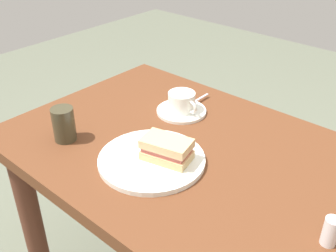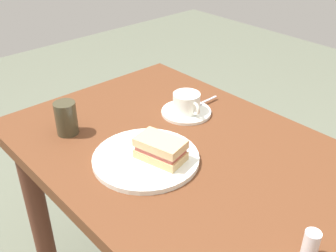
{
  "view_description": "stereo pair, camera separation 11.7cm",
  "coord_description": "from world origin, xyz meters",
  "px_view_note": "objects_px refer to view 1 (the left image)",
  "views": [
    {
      "loc": [
        0.5,
        -0.73,
        1.35
      ],
      "look_at": [
        -0.16,
        0.02,
        0.74
      ],
      "focal_mm": 42.86,
      "sensor_mm": 36.0,
      "label": 1
    },
    {
      "loc": [
        0.58,
        -0.65,
        1.35
      ],
      "look_at": [
        -0.16,
        0.02,
        0.74
      ],
      "focal_mm": 42.86,
      "sensor_mm": 36.0,
      "label": 2
    }
  ],
  "objects_px": {
    "sandwich_plate": "(152,160)",
    "coffee_saucer": "(181,111)",
    "sandwich_front": "(167,149)",
    "salt_shaker": "(330,232)",
    "dining_table": "(207,193)",
    "spoon": "(196,100)",
    "drinking_glass": "(64,124)",
    "coffee_cup": "(182,101)"
  },
  "relations": [
    {
      "from": "sandwich_plate",
      "to": "drinking_glass",
      "type": "bearing_deg",
      "value": -162.47
    },
    {
      "from": "sandwich_front",
      "to": "salt_shaker",
      "type": "relative_size",
      "value": 2.14
    },
    {
      "from": "coffee_saucer",
      "to": "spoon",
      "type": "distance_m",
      "value": 0.08
    },
    {
      "from": "sandwich_plate",
      "to": "coffee_cup",
      "type": "relative_size",
      "value": 2.51
    },
    {
      "from": "drinking_glass",
      "to": "sandwich_front",
      "type": "bearing_deg",
      "value": 19.7
    },
    {
      "from": "dining_table",
      "to": "salt_shaker",
      "type": "xyz_separation_m",
      "value": [
        0.36,
        -0.08,
        0.15
      ]
    },
    {
      "from": "sandwich_front",
      "to": "coffee_saucer",
      "type": "height_order",
      "value": "sandwich_front"
    },
    {
      "from": "salt_shaker",
      "to": "drinking_glass",
      "type": "xyz_separation_m",
      "value": [
        -0.73,
        -0.12,
        0.02
      ]
    },
    {
      "from": "sandwich_front",
      "to": "spoon",
      "type": "height_order",
      "value": "sandwich_front"
    },
    {
      "from": "coffee_cup",
      "to": "spoon",
      "type": "distance_m",
      "value": 0.08
    },
    {
      "from": "coffee_saucer",
      "to": "spoon",
      "type": "xyz_separation_m",
      "value": [
        -0.0,
        0.08,
        0.01
      ]
    },
    {
      "from": "dining_table",
      "to": "sandwich_plate",
      "type": "bearing_deg",
      "value": -132.88
    },
    {
      "from": "drinking_glass",
      "to": "salt_shaker",
      "type": "bearing_deg",
      "value": 9.07
    },
    {
      "from": "sandwich_plate",
      "to": "drinking_glass",
      "type": "height_order",
      "value": "drinking_glass"
    },
    {
      "from": "sandwich_front",
      "to": "drinking_glass",
      "type": "distance_m",
      "value": 0.31
    },
    {
      "from": "dining_table",
      "to": "coffee_cup",
      "type": "relative_size",
      "value": 10.53
    },
    {
      "from": "sandwich_plate",
      "to": "salt_shaker",
      "type": "bearing_deg",
      "value": 4.07
    },
    {
      "from": "coffee_saucer",
      "to": "salt_shaker",
      "type": "bearing_deg",
      "value": -21.46
    },
    {
      "from": "sandwich_front",
      "to": "spoon",
      "type": "bearing_deg",
      "value": 115.1
    },
    {
      "from": "sandwich_plate",
      "to": "drinking_glass",
      "type": "xyz_separation_m",
      "value": [
        -0.26,
        -0.08,
        0.04
      ]
    },
    {
      "from": "dining_table",
      "to": "spoon",
      "type": "xyz_separation_m",
      "value": [
        -0.22,
        0.22,
        0.13
      ]
    },
    {
      "from": "salt_shaker",
      "to": "coffee_saucer",
      "type": "bearing_deg",
      "value": 158.54
    },
    {
      "from": "coffee_saucer",
      "to": "sandwich_plate",
      "type": "bearing_deg",
      "value": -66.43
    },
    {
      "from": "dining_table",
      "to": "spoon",
      "type": "relative_size",
      "value": 12.21
    },
    {
      "from": "dining_table",
      "to": "drinking_glass",
      "type": "bearing_deg",
      "value": -151.84
    },
    {
      "from": "spoon",
      "to": "salt_shaker",
      "type": "relative_size",
      "value": 1.49
    },
    {
      "from": "salt_shaker",
      "to": "sandwich_plate",
      "type": "bearing_deg",
      "value": -175.93
    },
    {
      "from": "sandwich_front",
      "to": "dining_table",
      "type": "bearing_deg",
      "value": 51.4
    },
    {
      "from": "dining_table",
      "to": "salt_shaker",
      "type": "height_order",
      "value": "salt_shaker"
    },
    {
      "from": "spoon",
      "to": "sandwich_plate",
      "type": "bearing_deg",
      "value": -71.31
    },
    {
      "from": "sandwich_plate",
      "to": "coffee_saucer",
      "type": "distance_m",
      "value": 0.28
    },
    {
      "from": "coffee_saucer",
      "to": "drinking_glass",
      "type": "bearing_deg",
      "value": -113.48
    },
    {
      "from": "spoon",
      "to": "drinking_glass",
      "type": "distance_m",
      "value": 0.45
    },
    {
      "from": "sandwich_plate",
      "to": "sandwich_front",
      "type": "height_order",
      "value": "sandwich_front"
    },
    {
      "from": "sandwich_front",
      "to": "spoon",
      "type": "distance_m",
      "value": 0.35
    },
    {
      "from": "sandwich_plate",
      "to": "sandwich_front",
      "type": "bearing_deg",
      "value": 34.66
    },
    {
      "from": "sandwich_front",
      "to": "drinking_glass",
      "type": "xyz_separation_m",
      "value": [
        -0.3,
        -0.11,
        0.01
      ]
    },
    {
      "from": "sandwich_front",
      "to": "coffee_saucer",
      "type": "distance_m",
      "value": 0.28
    },
    {
      "from": "coffee_cup",
      "to": "sandwich_plate",
      "type": "bearing_deg",
      "value": -66.7
    },
    {
      "from": "dining_table",
      "to": "coffee_saucer",
      "type": "xyz_separation_m",
      "value": [
        -0.22,
        0.15,
        0.13
      ]
    },
    {
      "from": "sandwich_plate",
      "to": "salt_shaker",
      "type": "relative_size",
      "value": 4.32
    },
    {
      "from": "coffee_cup",
      "to": "drinking_glass",
      "type": "relative_size",
      "value": 1.13
    }
  ]
}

